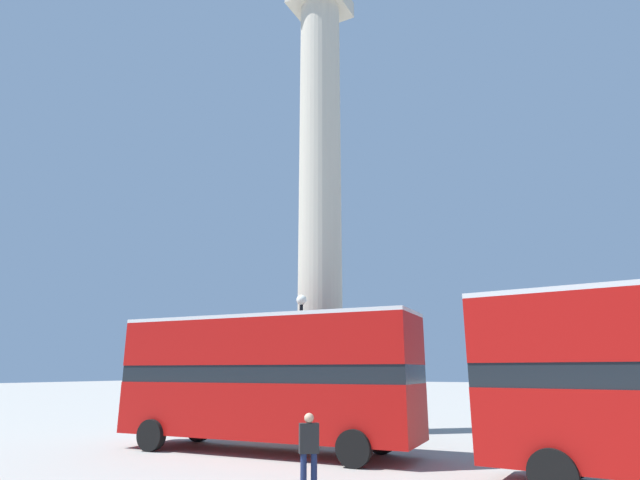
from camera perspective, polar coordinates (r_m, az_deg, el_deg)
ground_plane at (r=22.24m, az=0.00°, el=-21.31°), size 200.00×200.00×0.00m
monument_column at (r=22.96m, az=0.00°, el=1.07°), size 4.61×4.61×22.58m
bus_b at (r=17.33m, az=-6.19°, el=-15.16°), size 10.31×3.42×4.34m
equestrian_statue at (r=22.02m, az=31.12°, el=-15.33°), size 4.03×3.49×5.72m
street_lamp at (r=19.43m, az=-2.21°, el=-13.56°), size 0.40×0.40×5.43m
pedestrian_near_lamp at (r=11.90m, az=-1.28°, el=-22.68°), size 0.44×0.41×1.64m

